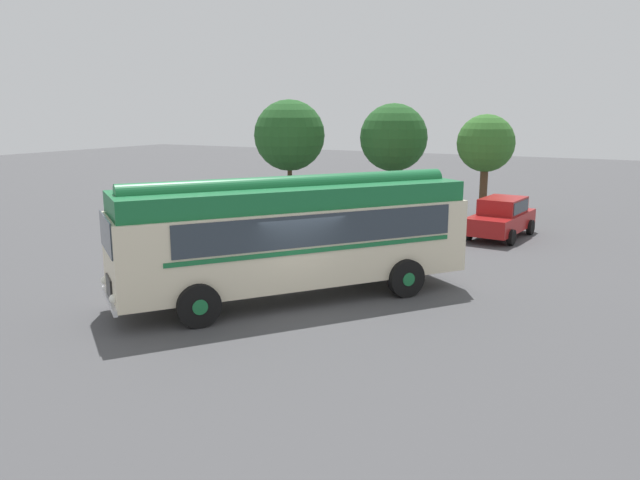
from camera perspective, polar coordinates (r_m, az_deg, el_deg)
The scene contains 10 objects.
ground_plane at distance 17.14m, azimuth -2.55°, elevation -6.05°, with size 120.00×120.00×0.00m, color #474749.
vintage_bus at distance 17.45m, azimuth -2.40°, elevation 0.70°, with size 7.93×9.58×3.49m.
car_near_left at distance 29.66m, azimuth 0.35°, elevation 3.28°, with size 2.07×4.26×1.66m.
car_mid_left at distance 29.12m, azimuth 5.97°, elevation 3.05°, with size 2.35×4.38×1.66m.
car_mid_right at distance 28.00m, azimuth 10.88°, elevation 2.55°, with size 2.39×4.39×1.66m.
car_far_right at distance 27.14m, azimuth 16.25°, elevation 2.00°, with size 2.26×4.34×1.66m.
tree_far_left at distance 36.66m, azimuth -2.72°, elevation 9.41°, with size 4.10×4.10×5.85m.
tree_left_of_centre at distance 35.20m, azimuth 6.83°, elevation 9.33°, with size 3.75×3.75×5.62m.
tree_centre at distance 32.20m, azimuth 15.01°, elevation 8.66°, with size 2.83×2.83×5.05m.
traffic_cone at distance 19.12m, azimuth -16.77°, elevation -3.80°, with size 0.36×0.36×0.55m, color orange.
Camera 1 is at (8.50, -13.92, 5.26)m, focal length 35.00 mm.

